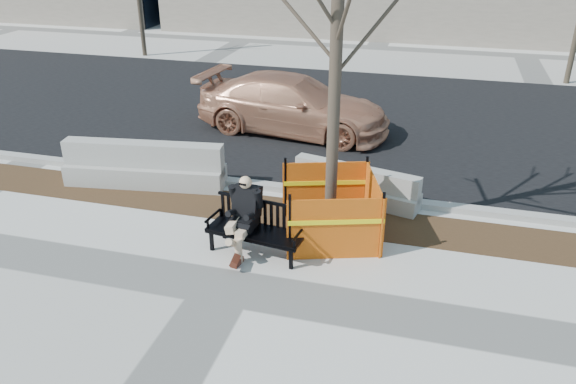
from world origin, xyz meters
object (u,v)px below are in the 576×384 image
(tree_fence, at_px, (329,235))
(jersey_barrier_left, at_px, (147,185))
(sedan, at_px, (293,131))
(seated_man, at_px, (245,248))
(jersey_barrier_right, at_px, (355,200))
(bench, at_px, (256,252))

(tree_fence, distance_m, jersey_barrier_left, 4.35)
(jersey_barrier_left, bearing_deg, sedan, 54.23)
(tree_fence, bearing_deg, seated_man, -148.26)
(tree_fence, relative_size, sedan, 1.19)
(sedan, xyz_separation_m, jersey_barrier_right, (2.26, -3.65, 0.00))
(seated_man, height_order, tree_fence, tree_fence)
(bench, relative_size, sedan, 0.33)
(bench, xyz_separation_m, sedan, (-0.94, 6.08, 0.00))
(bench, relative_size, jersey_barrier_left, 0.50)
(tree_fence, xyz_separation_m, jersey_barrier_left, (-4.22, 1.09, 0.00))
(bench, xyz_separation_m, jersey_barrier_left, (-3.12, 1.98, 0.00))
(jersey_barrier_right, bearing_deg, tree_fence, -84.37)
(bench, height_order, sedan, sedan)
(jersey_barrier_left, height_order, jersey_barrier_right, jersey_barrier_left)
(jersey_barrier_left, bearing_deg, seated_man, -41.14)
(seated_man, xyz_separation_m, jersey_barrier_right, (1.54, 2.35, 0.00))
(sedan, bearing_deg, jersey_barrier_left, 158.36)
(bench, distance_m, tree_fence, 1.41)
(tree_fence, bearing_deg, bench, -140.68)
(tree_fence, bearing_deg, jersey_barrier_left, 165.52)
(sedan, bearing_deg, seated_man, -166.83)
(seated_man, bearing_deg, tree_fence, 39.61)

